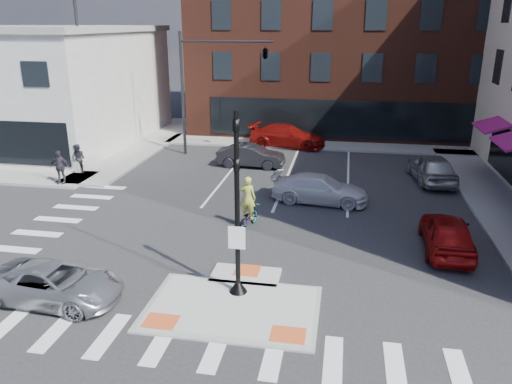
% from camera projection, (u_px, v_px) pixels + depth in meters
% --- Properties ---
extents(ground, '(120.00, 120.00, 0.00)m').
position_uv_depth(ground, '(236.00, 301.00, 16.09)').
color(ground, '#28282B').
rests_on(ground, ground).
extents(refuge_island, '(5.40, 4.65, 0.13)m').
position_uv_depth(refuge_island, '(234.00, 304.00, 15.83)').
color(refuge_island, gray).
rests_on(refuge_island, ground).
extents(sidewalk_nw, '(23.50, 20.50, 0.15)m').
position_uv_depth(sidewalk_nw, '(39.00, 157.00, 33.13)').
color(sidewalk_nw, gray).
rests_on(sidewalk_nw, ground).
extents(sidewalk_e, '(3.00, 24.00, 0.15)m').
position_uv_depth(sidewalk_e, '(504.00, 211.00, 23.56)').
color(sidewalk_e, gray).
rests_on(sidewalk_e, ground).
extents(sidewalk_n, '(26.00, 3.00, 0.15)m').
position_uv_depth(sidewalk_n, '(342.00, 146.00, 36.05)').
color(sidewalk_n, gray).
rests_on(sidewalk_n, ground).
extents(building_nw, '(20.40, 16.40, 14.40)m').
position_uv_depth(building_nw, '(4.00, 83.00, 37.04)').
color(building_nw, beige).
rests_on(building_nw, ground).
extents(building_n, '(24.40, 18.40, 15.50)m').
position_uv_depth(building_n, '(349.00, 31.00, 42.87)').
color(building_n, '#4C2117').
rests_on(building_n, ground).
extents(building_far_left, '(10.00, 12.00, 10.00)m').
position_uv_depth(building_far_left, '(293.00, 52.00, 63.59)').
color(building_far_left, slate).
rests_on(building_far_left, ground).
extents(building_far_right, '(12.00, 12.00, 12.00)m').
position_uv_depth(building_far_right, '(397.00, 44.00, 62.94)').
color(building_far_right, brown).
rests_on(building_far_right, ground).
extents(signal_pole, '(0.60, 0.60, 5.98)m').
position_uv_depth(signal_pole, '(237.00, 229.00, 15.70)').
color(signal_pole, black).
rests_on(signal_pole, refuge_island).
extents(mast_arm_signal, '(6.10, 2.24, 8.00)m').
position_uv_depth(mast_arm_signal, '(242.00, 61.00, 31.44)').
color(mast_arm_signal, black).
rests_on(mast_arm_signal, ground).
extents(silver_suv, '(4.60, 2.33, 1.25)m').
position_uv_depth(silver_suv, '(54.00, 283.00, 15.92)').
color(silver_suv, '#A8ABB0').
rests_on(silver_suv, ground).
extents(red_sedan, '(1.90, 4.42, 1.49)m').
position_uv_depth(red_sedan, '(447.00, 233.00, 19.42)').
color(red_sedan, '#9D0E0E').
rests_on(red_sedan, ground).
extents(white_pickup, '(4.91, 2.37, 1.38)m').
position_uv_depth(white_pickup, '(320.00, 189.00, 24.75)').
color(white_pickup, white).
rests_on(white_pickup, ground).
extents(bg_car_dark, '(4.23, 1.62, 1.38)m').
position_uv_depth(bg_car_dark, '(251.00, 156.00, 30.90)').
color(bg_car_dark, '#242428').
rests_on(bg_car_dark, ground).
extents(bg_car_silver, '(2.50, 4.93, 1.61)m').
position_uv_depth(bg_car_silver, '(432.00, 168.00, 27.89)').
color(bg_car_silver, '#B3B7BB').
rests_on(bg_car_silver, ground).
extents(bg_car_red, '(5.75, 3.11, 1.58)m').
position_uv_depth(bg_car_red, '(287.00, 136.00, 35.80)').
color(bg_car_red, maroon).
rests_on(bg_car_red, ground).
extents(cyclist, '(1.03, 1.98, 2.35)m').
position_uv_depth(cyclist, '(248.00, 211.00, 21.56)').
color(cyclist, '#3F3F44').
rests_on(cyclist, ground).
extents(pedestrian_a, '(0.88, 0.71, 1.72)m').
position_uv_depth(pedestrian_a, '(78.00, 159.00, 28.97)').
color(pedestrian_a, black).
rests_on(pedestrian_a, sidewalk_nw).
extents(pedestrian_b, '(1.13, 0.56, 1.86)m').
position_uv_depth(pedestrian_b, '(60.00, 167.00, 27.08)').
color(pedestrian_b, '#2F2B35').
rests_on(pedestrian_b, sidewalk_nw).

